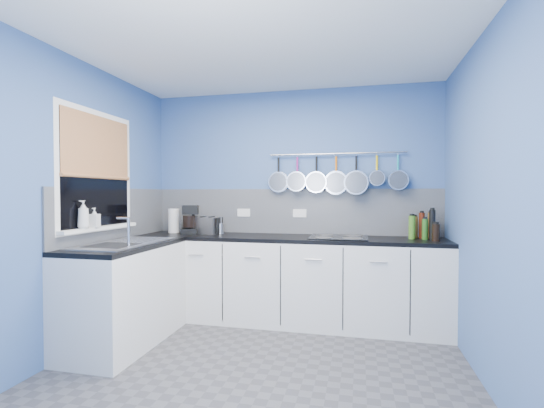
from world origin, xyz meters
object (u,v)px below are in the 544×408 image
at_px(coffee_maker, 190,219).
at_px(hob, 339,237).
at_px(soap_bottle_b, 94,218).
at_px(toaster, 207,225).
at_px(soap_bottle_a, 83,215).
at_px(canister, 220,229).
at_px(paper_towel, 174,221).

height_order(coffee_maker, hob, coffee_maker).
height_order(soap_bottle_b, toaster, soap_bottle_b).
bearing_deg(toaster, soap_bottle_a, -98.00).
bearing_deg(soap_bottle_a, toaster, 62.83).
relative_size(canister, hob, 0.20).
distance_m(toaster, hob, 1.46).
relative_size(coffee_maker, hob, 0.55).
height_order(soap_bottle_a, soap_bottle_b, soap_bottle_a).
height_order(soap_bottle_b, hob, soap_bottle_b).
xyz_separation_m(toaster, canister, (0.14, 0.01, -0.03)).
bearing_deg(toaster, hob, 15.81).
xyz_separation_m(paper_towel, coffee_maker, (0.22, -0.05, 0.02)).
relative_size(soap_bottle_b, canister, 1.48).
xyz_separation_m(soap_bottle_a, toaster, (0.62, 1.21, -0.18)).
xyz_separation_m(paper_towel, toaster, (0.42, -0.01, -0.05)).
distance_m(soap_bottle_b, hob, 2.31).
xyz_separation_m(soap_bottle_a, soap_bottle_b, (0.00, 0.14, -0.03)).
bearing_deg(canister, coffee_maker, -172.18).
distance_m(paper_towel, coffee_maker, 0.23).
distance_m(soap_bottle_a, paper_towel, 1.24).
bearing_deg(hob, soap_bottle_b, -154.65).
bearing_deg(soap_bottle_b, hob, 25.35).
bearing_deg(canister, hob, -4.38).
bearing_deg(coffee_maker, canister, -10.96).
bearing_deg(soap_bottle_b, coffee_maker, 67.87).
bearing_deg(canister, soap_bottle_a, -122.03).
relative_size(soap_bottle_a, coffee_maker, 0.76).
relative_size(paper_towel, canister, 2.37).
bearing_deg(paper_towel, soap_bottle_a, -99.36).
bearing_deg(canister, soap_bottle_b, -125.18).
distance_m(soap_bottle_a, toaster, 1.37).
relative_size(soap_bottle_a, paper_towel, 0.87).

